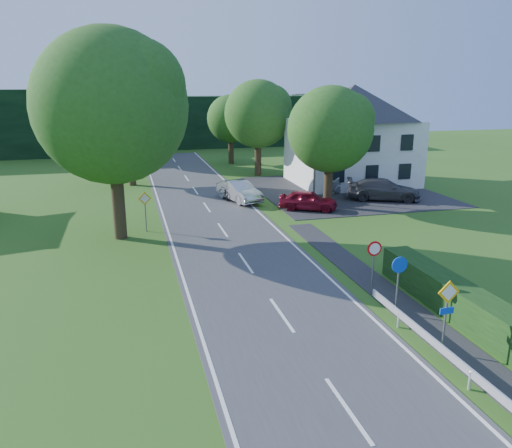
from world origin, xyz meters
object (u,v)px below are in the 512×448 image
object	(u,v)px
parked_car_red	(308,200)
parked_car_silver_a	(343,181)
streetlight	(314,142)
parked_car_grey	(384,189)
motorcycle	(224,192)
parasol	(347,175)
moving_car	(239,191)

from	to	relation	value
parked_car_red	parked_car_silver_a	xyz separation A→B (m)	(5.18, 5.71, 0.06)
streetlight	parked_car_red	bearing A→B (deg)	-116.43
parked_car_silver_a	parked_car_grey	size ratio (longest dim) A/B	0.82
parked_car_silver_a	parked_car_red	bearing A→B (deg)	112.68
streetlight	parked_car_silver_a	world-z (taller)	streetlight
motorcycle	parasol	distance (m)	11.47
streetlight	parked_car_silver_a	xyz separation A→B (m)	(3.93, 3.18, -3.67)
parked_car_red	parked_car_silver_a	distance (m)	7.72
motorcycle	parked_car_grey	size ratio (longest dim) A/B	0.38
parked_car_silver_a	parasol	distance (m)	1.55
moving_car	parked_car_grey	size ratio (longest dim) A/B	0.84
motorcycle	streetlight	bearing A→B (deg)	-26.39
motorcycle	parked_car_red	distance (m)	7.02
parked_car_silver_a	parasol	size ratio (longest dim) A/B	2.01
streetlight	parked_car_red	size ratio (longest dim) A/B	1.97
parked_car_silver_a	parasol	bearing A→B (deg)	-63.69
parasol	parked_car_silver_a	bearing A→B (deg)	-128.58
moving_car	parked_car_red	size ratio (longest dim) A/B	1.15
streetlight	motorcycle	bearing A→B (deg)	160.47
motorcycle	parked_car_grey	distance (m)	12.28
streetlight	parasol	xyz separation A→B (m)	(4.88, 4.38, -3.41)
motorcycle	parked_car_silver_a	xyz separation A→B (m)	(10.31, 0.92, 0.20)
motorcycle	parasol	world-z (taller)	parasol
moving_car	parasol	size ratio (longest dim) A/B	2.06
moving_car	motorcycle	distance (m)	1.38
streetlight	parked_car_grey	xyz separation A→B (m)	(5.46, -0.96, -3.62)
motorcycle	parked_car_grey	xyz separation A→B (m)	(11.84, -3.22, 0.26)
motorcycle	moving_car	bearing A→B (deg)	-47.96
streetlight	parked_car_silver_a	distance (m)	6.25
parked_car_red	motorcycle	bearing A→B (deg)	73.85
moving_car	parked_car_grey	distance (m)	11.07
streetlight	moving_car	world-z (taller)	streetlight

